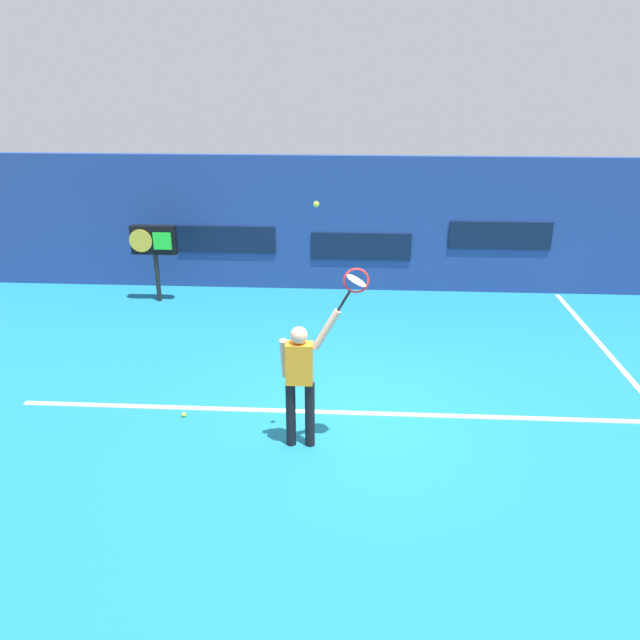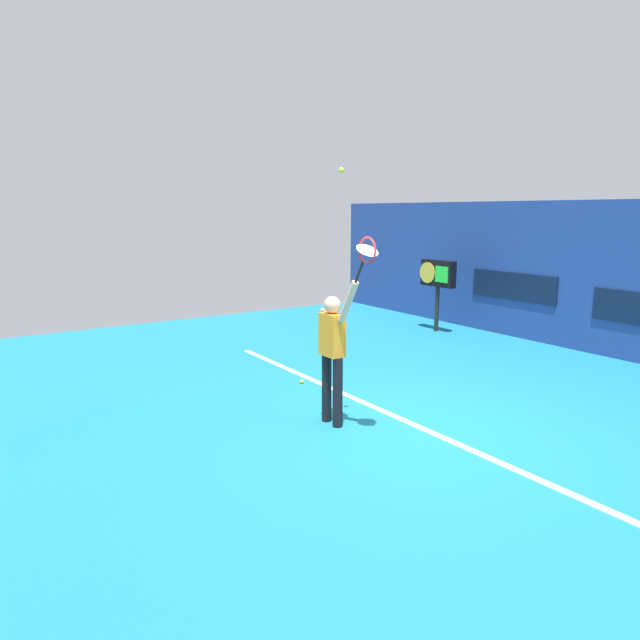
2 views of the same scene
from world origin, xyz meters
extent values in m
plane|color=teal|center=(0.00, 0.00, 0.00)|extent=(18.00, 18.00, 0.00)
cube|color=#0C1933|center=(-3.00, 5.60, 1.12)|extent=(2.20, 0.03, 0.60)
cube|color=white|center=(0.00, 0.08, 0.01)|extent=(10.00, 0.10, 0.01)
cylinder|color=black|center=(-0.90, -0.78, 0.46)|extent=(0.13, 0.13, 0.92)
cylinder|color=black|center=(-0.65, -0.78, 0.46)|extent=(0.13, 0.13, 0.92)
cube|color=orange|center=(-0.78, -0.78, 1.20)|extent=(0.34, 0.20, 0.55)
sphere|color=#D8A884|center=(-0.78, -0.78, 1.58)|extent=(0.22, 0.22, 0.22)
cylinder|color=#D8A884|center=(-0.44, -0.78, 1.66)|extent=(0.36, 0.09, 0.55)
cylinder|color=#D8A884|center=(-0.98, -0.70, 1.22)|extent=(0.09, 0.23, 0.58)
cylinder|color=black|center=(-0.23, -0.78, 2.05)|extent=(0.18, 0.03, 0.28)
torus|color=red|center=(-0.09, -0.78, 2.31)|extent=(0.43, 0.02, 0.43)
cylinder|color=silver|center=(-0.09, -0.78, 2.31)|extent=(0.24, 0.27, 0.13)
sphere|color=#CCE033|center=(-0.56, -0.81, 3.22)|extent=(0.07, 0.07, 0.07)
cylinder|color=black|center=(-4.32, 4.64, 0.52)|extent=(0.10, 0.10, 1.05)
cube|color=black|center=(-4.32, 4.64, 1.35)|extent=(0.95, 0.18, 0.60)
cylinder|color=gold|center=(-4.57, 4.54, 1.35)|extent=(0.48, 0.02, 0.48)
cube|color=#26D833|center=(-4.11, 4.54, 1.35)|extent=(0.38, 0.02, 0.36)
sphere|color=#CCE033|center=(-2.52, -0.17, 0.03)|extent=(0.07, 0.07, 0.07)
camera|label=1|loc=(-0.09, -7.93, 4.64)|focal=35.36mm
camera|label=2|loc=(5.13, -4.90, 2.75)|focal=32.39mm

